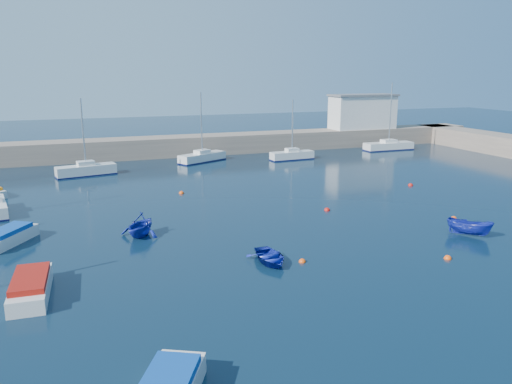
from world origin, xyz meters
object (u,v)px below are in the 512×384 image
object	(u,v)px
sailboat_7	(292,155)
dinghy_left	(140,225)
motorboat_0	(31,287)
motorboat_1	(9,236)
sailboat_8	(388,146)
dinghy_right	(469,228)
harbor_office	(362,112)
sailboat_6	(202,157)
dinghy_center	(270,257)
sailboat_5	(86,170)

from	to	relation	value
sailboat_7	dinghy_left	size ratio (longest dim) A/B	2.44
motorboat_0	motorboat_1	size ratio (longest dim) A/B	1.11
sailboat_8	motorboat_0	world-z (taller)	sailboat_8
motorboat_1	dinghy_right	size ratio (longest dim) A/B	1.47
harbor_office	sailboat_6	xyz separation A→B (m)	(-27.25, -6.13, -4.49)
dinghy_center	harbor_office	bearing A→B (deg)	52.67
sailboat_7	sailboat_8	world-z (taller)	sailboat_8
sailboat_8	dinghy_right	distance (m)	40.05
motorboat_1	sailboat_5	bearing A→B (deg)	107.86
motorboat_1	sailboat_6	bearing A→B (deg)	85.02
sailboat_7	dinghy_left	world-z (taller)	sailboat_7
motorboat_0	dinghy_center	world-z (taller)	motorboat_0
harbor_office	motorboat_1	size ratio (longest dim) A/B	2.21
dinghy_right	sailboat_7	bearing A→B (deg)	51.13
sailboat_6	sailboat_8	size ratio (longest dim) A/B	0.90
sailboat_8	motorboat_1	xyz separation A→B (m)	(-48.16, -26.51, -0.12)
dinghy_center	sailboat_7	bearing A→B (deg)	64.06
sailboat_6	dinghy_left	world-z (taller)	sailboat_6
harbor_office	sailboat_7	xyz separation A→B (m)	(-15.81, -8.68, -4.50)
dinghy_left	motorboat_1	bearing A→B (deg)	-153.26
sailboat_8	dinghy_center	world-z (taller)	sailboat_8
harbor_office	sailboat_6	distance (m)	28.29
sailboat_5	motorboat_1	xyz separation A→B (m)	(-5.61, -22.04, -0.15)
motorboat_0	dinghy_left	distance (m)	10.22
dinghy_left	dinghy_right	xyz separation A→B (m)	(21.66, -7.83, -0.24)
sailboat_6	dinghy_center	world-z (taller)	sailboat_6
sailboat_5	dinghy_left	bearing A→B (deg)	175.72
sailboat_5	motorboat_1	bearing A→B (deg)	154.44
sailboat_6	dinghy_right	bearing A→B (deg)	168.26
dinghy_center	motorboat_0	bearing A→B (deg)	-179.22
sailboat_6	dinghy_right	distance (m)	36.99
sailboat_5	sailboat_8	bearing A→B (deg)	-95.29
sailboat_5	dinghy_right	xyz separation A→B (m)	(24.55, -31.30, -0.05)
sailboat_8	motorboat_1	size ratio (longest dim) A/B	2.16
harbor_office	dinghy_center	world-z (taller)	harbor_office
sailboat_8	dinghy_center	bearing A→B (deg)	136.94
sailboat_5	dinghy_left	xyz separation A→B (m)	(2.89, -23.47, 0.19)
harbor_office	dinghy_left	xyz separation A→B (m)	(-38.64, -33.83, -4.26)
sailboat_6	dinghy_center	size ratio (longest dim) A/B	2.70
harbor_office	sailboat_6	world-z (taller)	sailboat_6
harbor_office	dinghy_right	world-z (taller)	harbor_office
sailboat_5	dinghy_right	world-z (taller)	sailboat_5
motorboat_0	sailboat_7	bearing A→B (deg)	50.57
motorboat_1	dinghy_right	world-z (taller)	dinghy_right
sailboat_6	motorboat_0	size ratio (longest dim) A/B	1.75
sailboat_5	sailboat_6	world-z (taller)	sailboat_6
harbor_office	dinghy_center	size ratio (longest dim) A/B	3.08
sailboat_7	dinghy_right	bearing A→B (deg)	174.34
sailboat_6	motorboat_1	distance (m)	32.95
sailboat_7	dinghy_right	xyz separation A→B (m)	(-1.17, -32.98, -0.01)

